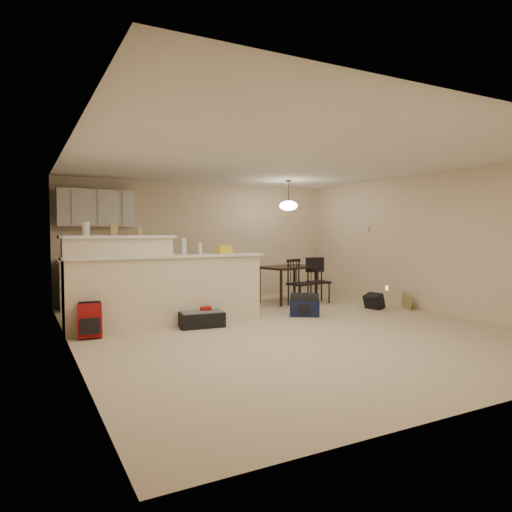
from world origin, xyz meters
TOP-DOWN VIEW (x-y plane):
  - room at (0.00, 0.00)m, footprint 7.00×7.02m
  - breakfast_bar at (-1.76, 0.98)m, footprint 3.08×0.58m
  - upper_cabinets at (-2.20, 3.32)m, footprint 1.40×0.34m
  - kitchen_counter at (-2.00, 3.19)m, footprint 1.80×0.60m
  - thermostat at (2.98, 1.55)m, footprint 0.02×0.12m
  - jar at (-2.66, 1.12)m, footprint 0.10×0.10m
  - cereal_box at (-2.27, 1.12)m, footprint 0.10×0.07m
  - small_box at (-1.89, 1.12)m, footprint 0.08×0.06m
  - bottle_a at (-1.26, 0.90)m, footprint 0.07×0.07m
  - bottle_b at (-0.99, 0.90)m, footprint 0.06×0.06m
  - bag_lump at (-0.58, 0.90)m, footprint 0.22×0.18m
  - dining_table at (1.37, 2.09)m, footprint 1.34×1.05m
  - pendant_lamp at (1.37, 2.09)m, footprint 0.36×0.36m
  - dining_chair_near at (1.33, 1.59)m, footprint 0.49×0.47m
  - dining_chair_far at (1.87, 1.71)m, footprint 0.43×0.41m
  - suitcase at (-1.09, 0.61)m, footprint 0.70×0.49m
  - red_backpack at (-2.70, 0.61)m, footprint 0.33×0.23m
  - navy_duffel at (0.80, 0.61)m, footprint 0.57×0.51m
  - black_daypack at (2.35, 0.61)m, footprint 0.27×0.35m
  - cardboard_sheet at (2.85, 0.28)m, footprint 0.17×0.37m

SIDE VIEW (x-z plane):
  - suitcase at x=-1.09m, z-range 0.00..0.22m
  - navy_duffel at x=0.80m, z-range 0.00..0.27m
  - black_daypack at x=2.35m, z-range 0.00..0.28m
  - cardboard_sheet at x=2.85m, z-range 0.00..0.30m
  - red_backpack at x=-2.70m, z-range 0.00..0.47m
  - dining_chair_far at x=1.87m, z-range 0.00..0.90m
  - kitchen_counter at x=-2.00m, z-range 0.00..0.90m
  - dining_chair_near at x=1.33m, z-range 0.00..0.91m
  - breakfast_bar at x=-1.76m, z-range -0.09..1.30m
  - dining_table at x=1.37m, z-range 0.28..1.02m
  - bag_lump at x=-0.58m, z-range 1.09..1.23m
  - bottle_b at x=-0.99m, z-range 1.09..1.27m
  - bottle_a at x=-1.26m, z-range 1.09..1.35m
  - room at x=0.00m, z-range 0.00..2.50m
  - small_box at x=-1.89m, z-range 1.39..1.51m
  - cereal_box at x=-2.27m, z-range 1.39..1.55m
  - jar at x=-2.66m, z-range 1.39..1.59m
  - thermostat at x=2.98m, z-range 1.44..1.56m
  - upper_cabinets at x=-2.20m, z-range 1.55..2.25m
  - pendant_lamp at x=1.37m, z-range 1.68..2.30m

